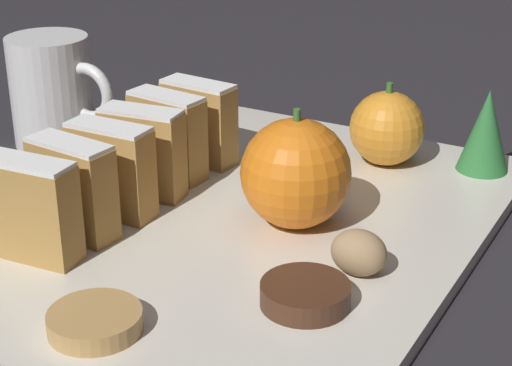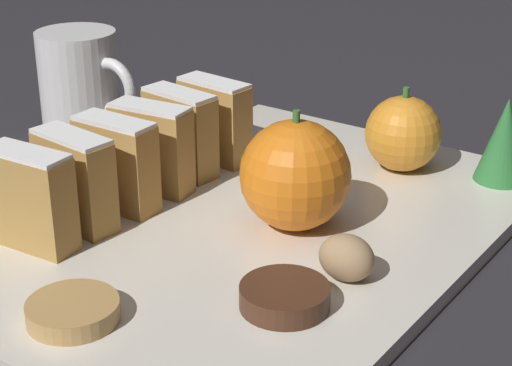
% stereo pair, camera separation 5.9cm
% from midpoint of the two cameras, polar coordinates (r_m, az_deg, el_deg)
% --- Properties ---
extents(ground_plane, '(6.00, 6.00, 0.00)m').
position_cam_midpoint_polar(ground_plane, '(0.61, 2.78, -3.66)').
color(ground_plane, '#28262B').
extents(serving_platter, '(0.30, 0.43, 0.01)m').
position_cam_midpoint_polar(serving_platter, '(0.61, 2.79, -3.16)').
color(serving_platter, silver).
rests_on(serving_platter, ground_plane).
extents(stollen_slice_front, '(0.06, 0.03, 0.07)m').
position_cam_midpoint_polar(stollen_slice_front, '(0.57, -11.99, -1.13)').
color(stollen_slice_front, '#B28442').
rests_on(stollen_slice_front, serving_platter).
extents(stollen_slice_second, '(0.06, 0.03, 0.07)m').
position_cam_midpoint_polar(stollen_slice_second, '(0.59, -9.22, 0.09)').
color(stollen_slice_second, '#B28442').
rests_on(stollen_slice_second, serving_platter).
extents(stollen_slice_third, '(0.06, 0.03, 0.07)m').
position_cam_midpoint_polar(stollen_slice_third, '(0.62, -6.59, 1.20)').
color(stollen_slice_third, '#B28442').
rests_on(stollen_slice_third, serving_platter).
extents(stollen_slice_fourth, '(0.06, 0.03, 0.07)m').
position_cam_midpoint_polar(stollen_slice_fourth, '(0.65, -4.37, 2.28)').
color(stollen_slice_fourth, '#B28442').
rests_on(stollen_slice_fourth, serving_platter).
extents(stollen_slice_fifth, '(0.06, 0.03, 0.07)m').
position_cam_midpoint_polar(stollen_slice_fifth, '(0.68, -2.57, 3.33)').
color(stollen_slice_fifth, '#B28442').
rests_on(stollen_slice_fifth, serving_platter).
extents(stollen_slice_sixth, '(0.06, 0.03, 0.07)m').
position_cam_midpoint_polar(stollen_slice_sixth, '(0.70, -0.35, 4.15)').
color(stollen_slice_sixth, '#B28442').
rests_on(stollen_slice_sixth, serving_platter).
extents(orange_near, '(0.08, 0.08, 0.09)m').
position_cam_midpoint_polar(orange_near, '(0.59, 5.53, 0.48)').
color(orange_near, orange).
rests_on(orange_near, serving_platter).
extents(orange_far, '(0.06, 0.06, 0.07)m').
position_cam_midpoint_polar(orange_far, '(0.70, 12.20, 3.20)').
color(orange_far, orange).
rests_on(orange_far, serving_platter).
extents(walnut, '(0.04, 0.03, 0.03)m').
position_cam_midpoint_polar(walnut, '(0.54, 9.24, -5.01)').
color(walnut, tan).
rests_on(walnut, serving_platter).
extents(chocolate_cookie, '(0.05, 0.05, 0.01)m').
position_cam_midpoint_polar(chocolate_cookie, '(0.51, 5.32, -7.64)').
color(chocolate_cookie, '#472819').
rests_on(chocolate_cookie, serving_platter).
extents(gingerbread_cookie, '(0.05, 0.05, 0.01)m').
position_cam_midpoint_polar(gingerbread_cookie, '(0.50, -8.77, -8.54)').
color(gingerbread_cookie, tan).
rests_on(gingerbread_cookie, serving_platter).
extents(evergreen_sprig, '(0.04, 0.04, 0.07)m').
position_cam_midpoint_polar(evergreen_sprig, '(0.70, 18.60, 2.70)').
color(evergreen_sprig, '#2D7538').
rests_on(evergreen_sprig, serving_platter).
extents(coffee_mug, '(0.11, 0.07, 0.10)m').
position_cam_midpoint_polar(coffee_mug, '(0.79, -9.50, 6.44)').
color(coffee_mug, white).
rests_on(coffee_mug, ground_plane).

